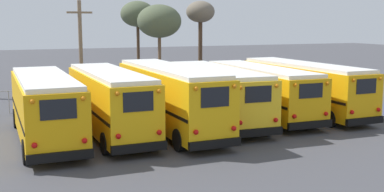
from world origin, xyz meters
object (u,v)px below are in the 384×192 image
object	(u,v)px
bare_tree_2	(159,21)
bare_tree_3	(138,15)
school_bus_1	(110,100)
school_bus_5	(303,86)
bare_tree_0	(200,14)
utility_pole	(81,48)
school_bus_4	(260,89)
school_bus_2	(169,96)
school_bus_3	(216,93)
school_bus_0	(45,105)

from	to	relation	value
bare_tree_2	bare_tree_3	distance (m)	4.01
school_bus_1	school_bus_5	xyz separation A→B (m)	(12.37, 1.27, -0.06)
bare_tree_0	utility_pole	bearing A→B (deg)	-153.82
school_bus_4	bare_tree_2	size ratio (longest dim) A/B	1.47
school_bus_2	bare_tree_3	bearing A→B (deg)	78.17
school_bus_3	school_bus_5	distance (m)	6.21
school_bus_3	utility_pole	distance (m)	12.59
school_bus_0	school_bus_4	distance (m)	12.44
school_bus_2	school_bus_4	xyz separation A→B (m)	(6.18, 1.39, -0.17)
school_bus_4	bare_tree_2	world-z (taller)	bare_tree_2
school_bus_3	bare_tree_3	distance (m)	20.39
school_bus_1	utility_pole	world-z (taller)	utility_pole
school_bus_2	school_bus_3	bearing A→B (deg)	15.77
school_bus_1	school_bus_2	distance (m)	3.10
school_bus_2	utility_pole	size ratio (longest dim) A/B	1.53
bare_tree_0	school_bus_4	bearing A→B (deg)	-101.28
school_bus_2	school_bus_5	xyz separation A→B (m)	(9.27, 1.42, -0.13)
utility_pole	bare_tree_2	world-z (taller)	utility_pole
utility_pole	school_bus_0	bearing A→B (deg)	-107.38
school_bus_3	school_bus_5	xyz separation A→B (m)	(6.18, 0.55, -0.00)
school_bus_5	bare_tree_0	distance (m)	17.07
school_bus_4	bare_tree_0	distance (m)	17.41
school_bus_3	bare_tree_3	xyz separation A→B (m)	(1.25, 19.83, 4.59)
school_bus_1	bare_tree_2	bearing A→B (deg)	63.73
school_bus_0	bare_tree_2	world-z (taller)	bare_tree_2
school_bus_0	bare_tree_3	world-z (taller)	bare_tree_3
bare_tree_2	school_bus_4	bearing A→B (deg)	-86.15
school_bus_2	bare_tree_2	size ratio (longest dim) A/B	1.53
school_bus_2	school_bus_1	bearing A→B (deg)	177.28
school_bus_5	bare_tree_3	size ratio (longest dim) A/B	1.44
school_bus_2	bare_tree_3	world-z (taller)	bare_tree_3
school_bus_0	school_bus_5	bearing A→B (deg)	4.96
school_bus_5	bare_tree_3	distance (m)	20.43
bare_tree_3	bare_tree_2	bearing A→B (deg)	-78.19
bare_tree_3	school_bus_2	bearing A→B (deg)	-101.83
school_bus_3	school_bus_1	bearing A→B (deg)	-173.30
school_bus_1	bare_tree_3	world-z (taller)	bare_tree_3
school_bus_1	school_bus_4	world-z (taller)	school_bus_1
school_bus_1	bare_tree_3	size ratio (longest dim) A/B	1.31
school_bus_3	bare_tree_2	xyz separation A→B (m)	(2.05, 15.96, 3.95)
school_bus_1	bare_tree_0	size ratio (longest dim) A/B	1.32
school_bus_4	school_bus_5	distance (m)	3.09
school_bus_5	utility_pole	world-z (taller)	utility_pole
school_bus_3	bare_tree_2	size ratio (longest dim) A/B	1.46
utility_pole	bare_tree_2	xyz separation A→B (m)	(7.60, 4.84, 1.91)
bare_tree_2	bare_tree_3	size ratio (longest dim) A/B	0.94
school_bus_0	school_bus_5	world-z (taller)	school_bus_0
bare_tree_0	bare_tree_3	bearing A→B (deg)	150.92
bare_tree_3	school_bus_5	bearing A→B (deg)	-75.63
school_bus_0	bare_tree_2	distance (m)	20.60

